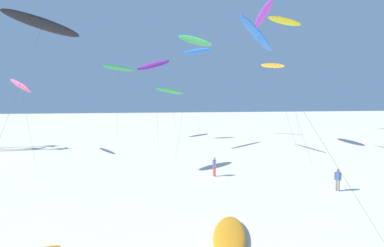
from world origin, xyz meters
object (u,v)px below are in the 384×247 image
(flying_kite_0, at_px, (285,21))
(flying_kite_1, at_px, (43,24))
(flying_kite_4, at_px, (193,40))
(flying_kite_5, at_px, (272,65))
(person_far_watcher, at_px, (214,166))
(flying_kite_6, at_px, (119,68))
(flying_kite_2, at_px, (257,35))
(flying_kite_3, at_px, (169,91))
(flying_kite_7, at_px, (20,85))
(flying_kite_8, at_px, (154,65))
(flying_kite_9, at_px, (263,15))
(person_near_right, at_px, (338,179))
(grounded_kite_1, at_px, (229,236))
(flying_kite_10, at_px, (197,52))

(flying_kite_0, bearing_deg, flying_kite_1, -139.17)
(flying_kite_0, relative_size, flying_kite_1, 1.60)
(flying_kite_4, relative_size, flying_kite_5, 1.24)
(person_far_watcher, bearing_deg, flying_kite_6, 106.36)
(flying_kite_2, height_order, flying_kite_3, flying_kite_2)
(flying_kite_3, height_order, person_far_watcher, flying_kite_3)
(flying_kite_1, distance_m, flying_kite_2, 19.07)
(flying_kite_2, height_order, person_far_watcher, flying_kite_2)
(flying_kite_1, relative_size, flying_kite_7, 1.18)
(flying_kite_5, bearing_deg, flying_kite_6, 148.99)
(flying_kite_0, distance_m, flying_kite_2, 50.21)
(flying_kite_7, bearing_deg, flying_kite_4, -8.77)
(flying_kite_8, bearing_deg, flying_kite_9, -32.23)
(flying_kite_2, height_order, flying_kite_6, flying_kite_6)
(flying_kite_2, height_order, flying_kite_4, flying_kite_4)
(flying_kite_6, bearing_deg, flying_kite_5, -31.01)
(flying_kite_5, bearing_deg, flying_kite_9, -120.07)
(flying_kite_1, xyz_separation_m, flying_kite_8, (10.52, 14.08, -2.01))
(flying_kite_4, height_order, flying_kite_6, flying_kite_4)
(flying_kite_0, xyz_separation_m, person_near_right, (-14.99, -41.46, -20.84))
(flying_kite_3, relative_size, flying_kite_4, 0.57)
(flying_kite_0, bearing_deg, person_far_watcher, -122.89)
(flying_kite_1, relative_size, flying_kite_8, 1.15)
(flying_kite_7, bearing_deg, flying_kite_2, -49.03)
(flying_kite_0, xyz_separation_m, flying_kite_2, (-22.23, -43.65, -11.03))
(flying_kite_8, height_order, grounded_kite_1, flying_kite_8)
(flying_kite_3, bearing_deg, flying_kite_10, 33.88)
(flying_kite_9, xyz_separation_m, flying_kite_10, (-3.83, 20.49, -1.62))
(flying_kite_6, xyz_separation_m, flying_kite_7, (-11.08, -15.26, -3.49))
(flying_kite_5, height_order, flying_kite_8, flying_kite_8)
(flying_kite_0, relative_size, person_far_watcher, 13.64)
(person_far_watcher, bearing_deg, flying_kite_5, 54.18)
(flying_kite_9, relative_size, grounded_kite_1, 3.17)
(flying_kite_1, bearing_deg, grounded_kite_1, -53.51)
(flying_kite_6, distance_m, person_near_right, 42.00)
(person_far_watcher, bearing_deg, flying_kite_2, -85.95)
(flying_kite_3, xyz_separation_m, person_near_right, (8.77, -32.76, -6.99))
(flying_kite_4, height_order, flying_kite_9, flying_kite_9)
(flying_kite_2, xyz_separation_m, flying_kite_9, (7.46, 17.92, 5.66))
(flying_kite_4, distance_m, flying_kite_10, 18.19)
(grounded_kite_1, distance_m, person_near_right, 12.48)
(flying_kite_0, relative_size, flying_kite_2, 1.96)
(flying_kite_1, xyz_separation_m, person_near_right, (22.31, -9.23, -12.28))
(flying_kite_7, height_order, grounded_kite_1, flying_kite_7)
(grounded_kite_1, xyz_separation_m, person_near_right, (10.33, 6.96, 0.71))
(flying_kite_1, xyz_separation_m, flying_kite_4, (14.88, 9.25, 0.52))
(flying_kite_6, xyz_separation_m, grounded_kite_1, (6.52, -43.86, -11.60))
(flying_kite_5, bearing_deg, person_far_watcher, -125.82)
(flying_kite_8, relative_size, flying_kite_9, 0.71)
(flying_kite_0, xyz_separation_m, flying_kite_4, (-22.42, -22.98, -8.05))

